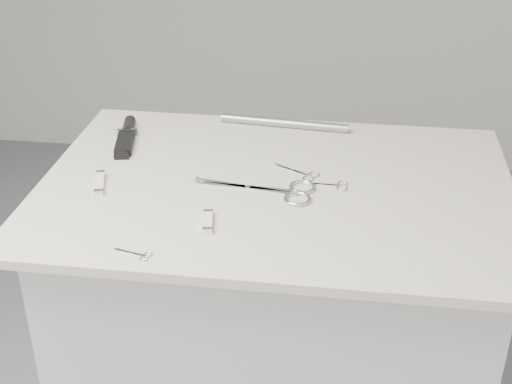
# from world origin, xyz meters

# --- Properties ---
(plinth) EXTENTS (0.90, 0.60, 0.90)m
(plinth) POSITION_xyz_m (0.00, 0.00, 0.45)
(plinth) COLOR silver
(plinth) RESTS_ON ground
(display_board) EXTENTS (1.00, 0.70, 0.02)m
(display_board) POSITION_xyz_m (0.00, 0.00, 0.91)
(display_board) COLOR beige
(display_board) RESTS_ON plinth
(large_shears) EXTENTS (0.25, 0.11, 0.01)m
(large_shears) POSITION_xyz_m (0.01, -0.03, 0.92)
(large_shears) COLOR silver
(large_shears) RESTS_ON display_board
(embroidery_scissors_a) EXTENTS (0.10, 0.04, 0.00)m
(embroidery_scissors_a) POSITION_xyz_m (0.12, 0.01, 0.92)
(embroidery_scissors_a) COLOR silver
(embroidery_scissors_a) RESTS_ON display_board
(embroidery_scissors_b) EXTENTS (0.11, 0.08, 0.00)m
(embroidery_scissors_b) POSITION_xyz_m (0.05, 0.05, 0.92)
(embroidery_scissors_b) COLOR silver
(embroidery_scissors_b) RESTS_ON display_board
(tiny_scissors) EXTENTS (0.07, 0.04, 0.00)m
(tiny_scissors) POSITION_xyz_m (-0.21, -0.30, 0.92)
(tiny_scissors) COLOR silver
(tiny_scissors) RESTS_ON display_board
(sheathed_knife) EXTENTS (0.07, 0.20, 0.02)m
(sheathed_knife) POSITION_xyz_m (-0.38, 0.18, 0.93)
(sheathed_knife) COLOR black
(sheathed_knife) RESTS_ON display_board
(pocket_knife_a) EXTENTS (0.05, 0.10, 0.01)m
(pocket_knife_a) POSITION_xyz_m (-0.37, -0.06, 0.93)
(pocket_knife_a) COLOR silver
(pocket_knife_a) RESTS_ON display_board
(pocket_knife_b) EXTENTS (0.03, 0.08, 0.01)m
(pocket_knife_b) POSITION_xyz_m (-0.11, -0.18, 0.92)
(pocket_knife_b) COLOR silver
(pocket_knife_b) RESTS_ON display_board
(metal_rail) EXTENTS (0.32, 0.05, 0.02)m
(metal_rail) POSITION_xyz_m (-0.01, 0.30, 0.93)
(metal_rail) COLOR #919499
(metal_rail) RESTS_ON display_board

